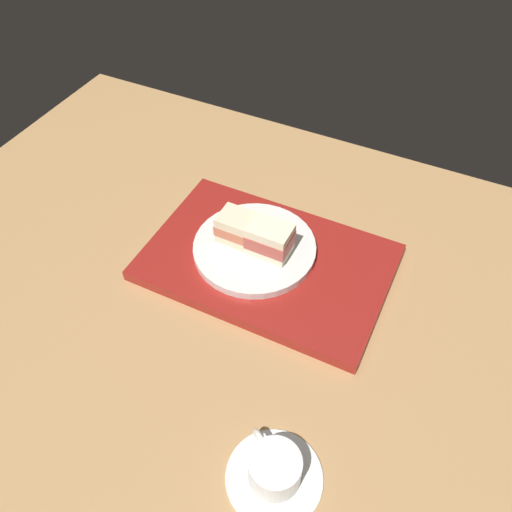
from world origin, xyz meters
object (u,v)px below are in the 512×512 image
object	(u,v)px
sandwich_far	(240,228)
coffee_cup	(274,471)
sandwich_near	(270,240)
sandwich_plate	(255,248)

from	to	relation	value
sandwich_far	coffee_cup	world-z (taller)	sandwich_far
coffee_cup	sandwich_far	bearing A→B (deg)	-56.55
sandwich_far	coffee_cup	distance (cm)	41.73
sandwich_far	sandwich_near	bearing A→B (deg)	177.14
sandwich_far	sandwich_plate	bearing A→B (deg)	177.14
sandwich_far	coffee_cup	xyz separation A→B (cm)	(-22.89, 34.65, -4.06)
sandwich_near	coffee_cup	world-z (taller)	sandwich_near
sandwich_plate	coffee_cup	distance (cm)	39.79
sandwich_near	coffee_cup	xyz separation A→B (cm)	(-16.74, 34.34, -4.28)
sandwich_near	sandwich_plate	bearing A→B (deg)	-2.86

